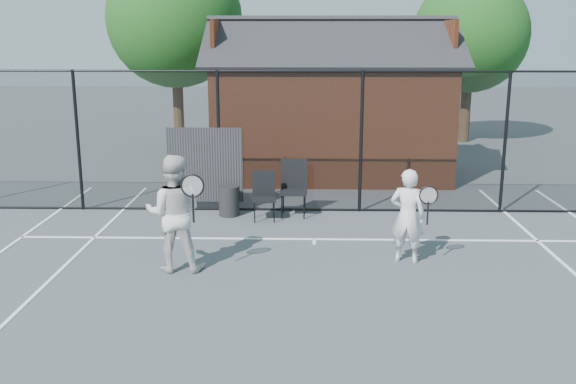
{
  "coord_description": "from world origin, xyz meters",
  "views": [
    {
      "loc": [
        -0.2,
        -8.35,
        3.67
      ],
      "look_at": [
        -0.47,
        2.19,
        1.1
      ],
      "focal_mm": 40.0,
      "sensor_mm": 36.0,
      "label": 1
    }
  ],
  "objects_px": {
    "player_front": "(408,216)",
    "chair_right": "(294,189)",
    "player_back": "(174,213)",
    "chair_left": "(264,197)",
    "clubhouse": "(330,114)",
    "waste_bin": "(229,201)"
  },
  "relations": [
    {
      "from": "chair_right",
      "to": "player_front",
      "type": "bearing_deg",
      "value": -52.95
    },
    {
      "from": "player_back",
      "to": "chair_right",
      "type": "relative_size",
      "value": 1.64
    },
    {
      "from": "player_front",
      "to": "chair_left",
      "type": "bearing_deg",
      "value": 136.15
    },
    {
      "from": "player_back",
      "to": "chair_left",
      "type": "relative_size",
      "value": 1.92
    },
    {
      "from": "player_back",
      "to": "player_front",
      "type": "bearing_deg",
      "value": 6.98
    },
    {
      "from": "clubhouse",
      "to": "player_back",
      "type": "relative_size",
      "value": 3.46
    },
    {
      "from": "clubhouse",
      "to": "player_front",
      "type": "height_order",
      "value": "clubhouse"
    },
    {
      "from": "player_front",
      "to": "chair_right",
      "type": "xyz_separation_m",
      "value": [
        -1.92,
        2.76,
        -0.22
      ]
    },
    {
      "from": "clubhouse",
      "to": "player_back",
      "type": "height_order",
      "value": "clubhouse"
    },
    {
      "from": "player_front",
      "to": "player_back",
      "type": "distance_m",
      "value": 3.8
    },
    {
      "from": "clubhouse",
      "to": "chair_left",
      "type": "distance_m",
      "value": 5.1
    },
    {
      "from": "chair_left",
      "to": "chair_right",
      "type": "distance_m",
      "value": 0.69
    },
    {
      "from": "player_back",
      "to": "clubhouse",
      "type": "bearing_deg",
      "value": 70.15
    },
    {
      "from": "player_back",
      "to": "chair_left",
      "type": "xyz_separation_m",
      "value": [
        1.25,
        2.88,
        -0.45
      ]
    },
    {
      "from": "chair_left",
      "to": "chair_right",
      "type": "relative_size",
      "value": 0.85
    },
    {
      "from": "player_front",
      "to": "waste_bin",
      "type": "xyz_separation_m",
      "value": [
        -3.28,
        2.76,
        -0.48
      ]
    },
    {
      "from": "clubhouse",
      "to": "player_front",
      "type": "relative_size",
      "value": 4.11
    },
    {
      "from": "player_back",
      "to": "chair_left",
      "type": "distance_m",
      "value": 3.17
    },
    {
      "from": "player_front",
      "to": "chair_right",
      "type": "distance_m",
      "value": 3.37
    },
    {
      "from": "clubhouse",
      "to": "waste_bin",
      "type": "height_order",
      "value": "clubhouse"
    },
    {
      "from": "chair_left",
      "to": "waste_bin",
      "type": "relative_size",
      "value": 1.55
    },
    {
      "from": "clubhouse",
      "to": "chair_right",
      "type": "distance_m",
      "value": 4.61
    }
  ]
}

